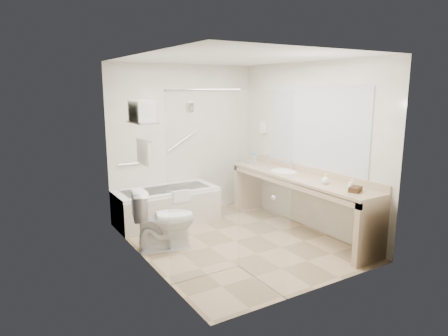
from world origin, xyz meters
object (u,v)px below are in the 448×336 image
toilet (164,220)px  vanity_counter (299,190)px  water_bottle_left (255,161)px  amenity_basket (355,189)px  bathtub (167,206)px

toilet → vanity_counter: bearing=-88.0°
toilet → water_bottle_left: bearing=-60.6°
amenity_basket → water_bottle_left: bearing=93.9°
vanity_counter → water_bottle_left: water_bottle_left is taller
bathtub → water_bottle_left: 1.60m
vanity_counter → bathtub: bearing=137.6°
vanity_counter → toilet: vanity_counter is taller
vanity_counter → amenity_basket: 1.07m
toilet → water_bottle_left: (1.83, 0.50, 0.54)m
bathtub → amenity_basket: 2.93m
toilet → water_bottle_left: water_bottle_left is taller
bathtub → toilet: (-0.45, -0.96, 0.13)m
toilet → water_bottle_left: 1.97m
vanity_counter → water_bottle_left: bearing=99.1°
water_bottle_left → bathtub: bearing=161.3°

